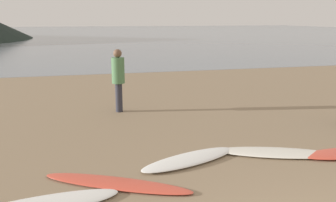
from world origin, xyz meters
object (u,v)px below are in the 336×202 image
object	(u,v)px
surfboard_5	(276,153)
person_1	(118,75)
surfboard_4	(190,159)
surfboard_3	(116,183)

from	to	relation	value
surfboard_5	person_1	xyz separation A→B (m)	(-2.65, 4.12, 1.03)
surfboard_4	surfboard_5	world-z (taller)	surfboard_4
surfboard_3	surfboard_5	world-z (taller)	surfboard_5
surfboard_5	person_1	bearing A→B (deg)	143.04
surfboard_3	person_1	xyz separation A→B (m)	(0.59, 4.69, 1.03)
surfboard_5	person_1	world-z (taller)	person_1
surfboard_4	person_1	bearing A→B (deg)	82.59
surfboard_4	surfboard_5	distance (m)	1.79
surfboard_4	person_1	xyz separation A→B (m)	(-0.86, 4.04, 1.02)
surfboard_4	person_1	world-z (taller)	person_1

